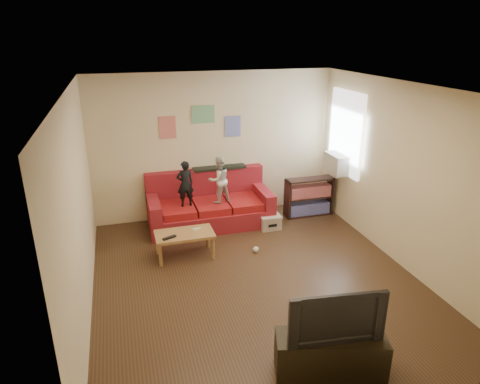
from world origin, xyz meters
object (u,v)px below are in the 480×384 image
object	(u,v)px
child_b	(219,180)
coffee_table	(185,236)
file_box	(270,222)
bookshelf	(309,199)
tv_stand	(330,354)
television	(334,314)
sofa	(209,206)
child_a	(185,184)

from	to	relation	value
child_b	coffee_table	xyz separation A→B (m)	(-0.79, -0.96, -0.54)
file_box	coffee_table	bearing A→B (deg)	-160.39
bookshelf	tv_stand	distance (m)	4.11
child_b	bookshelf	size ratio (longest dim) A/B	0.92
child_b	tv_stand	world-z (taller)	child_b
file_box	tv_stand	size ratio (longest dim) A/B	0.33
television	tv_stand	bearing A→B (deg)	0.00
sofa	television	distance (m)	4.02
child_a	television	bearing A→B (deg)	96.85
coffee_table	child_b	bearing A→B (deg)	50.48
sofa	child_b	distance (m)	0.61
sofa	child_a	size ratio (longest dim) A/B	2.71
coffee_table	tv_stand	world-z (taller)	tv_stand
child_b	television	size ratio (longest dim) A/B	0.85
bookshelf	sofa	bearing A→B (deg)	175.15
bookshelf	file_box	size ratio (longest dim) A/B	2.48
sofa	bookshelf	xyz separation A→B (m)	(1.92, -0.16, 0.00)
child_a	file_box	distance (m)	1.67
child_a	coffee_table	world-z (taller)	child_a
bookshelf	file_box	world-z (taller)	bookshelf
coffee_table	bookshelf	size ratio (longest dim) A/B	0.98
bookshelf	tv_stand	xyz separation A→B (m)	(-1.51, -3.82, -0.12)
sofa	coffee_table	xyz separation A→B (m)	(-0.64, -1.13, 0.02)
child_b	tv_stand	size ratio (longest dim) A/B	0.75
child_a	television	xyz separation A→B (m)	(0.86, -3.81, -0.16)
child_a	bookshelf	size ratio (longest dim) A/B	0.89
bookshelf	file_box	xyz separation A→B (m)	(-0.92, -0.39, -0.20)
file_box	child_b	bearing A→B (deg)	156.06
child_a	tv_stand	world-z (taller)	child_a
coffee_table	bookshelf	distance (m)	2.74
sofa	tv_stand	size ratio (longest dim) A/B	1.95
coffee_table	sofa	bearing A→B (deg)	60.45
coffee_table	file_box	world-z (taller)	coffee_table
bookshelf	tv_stand	bearing A→B (deg)	-111.57
child_b	television	world-z (taller)	child_b
child_b	bookshelf	world-z (taller)	child_b
sofa	tv_stand	distance (m)	4.00
file_box	television	distance (m)	3.53
bookshelf	television	bearing A→B (deg)	-111.57
sofa	child_b	world-z (taller)	child_b
child_b	coffee_table	distance (m)	1.35
television	bookshelf	bearing A→B (deg)	75.30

